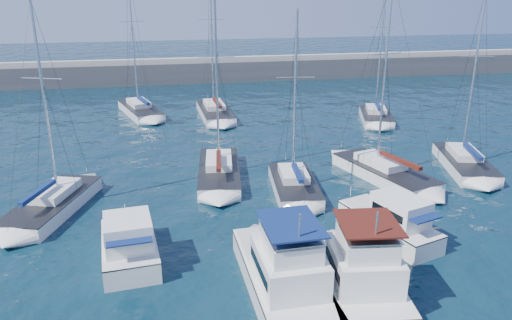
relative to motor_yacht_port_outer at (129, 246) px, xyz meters
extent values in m
plane|color=black|center=(9.30, 0.73, -0.94)|extent=(220.00, 220.00, 0.00)
cube|color=#424244|center=(9.30, 52.73, 0.06)|extent=(160.00, 6.00, 4.00)
cube|color=gray|center=(9.30, 52.73, 2.26)|extent=(160.00, 1.20, 0.50)
cube|color=silver|center=(-0.02, 0.23, -0.54)|extent=(3.39, 6.09, 1.60)
cube|color=#262628|center=(-0.02, 0.23, 0.21)|extent=(3.45, 6.10, 0.08)
cube|color=silver|center=(0.05, -0.47, 1.06)|extent=(2.65, 2.94, 1.60)
cube|color=black|center=(0.05, -0.47, 1.14)|extent=(2.64, 2.40, 0.45)
cube|color=#0D1F50|center=(0.16, -1.53, 1.36)|extent=(2.41, 2.00, 0.07)
cube|color=silver|center=(7.43, -4.10, -0.54)|extent=(3.55, 9.01, 1.60)
cube|color=#262628|center=(7.43, -4.10, 0.21)|extent=(3.61, 9.01, 0.08)
cube|color=silver|center=(7.47, -5.18, 1.06)|extent=(2.91, 4.21, 1.60)
cube|color=black|center=(7.47, -5.18, 1.14)|extent=(2.94, 3.39, 0.45)
cube|color=silver|center=(7.47, -5.38, 2.31)|extent=(2.32, 2.96, 0.90)
cube|color=#0D1F50|center=(7.47, -5.38, 3.31)|extent=(2.61, 3.38, 0.08)
cube|color=silver|center=(10.99, -4.82, -0.54)|extent=(4.33, 8.21, 1.60)
cube|color=#262628|center=(10.99, -4.82, 0.21)|extent=(4.39, 8.22, 0.08)
cube|color=silver|center=(10.88, -5.77, 1.06)|extent=(3.31, 3.96, 1.60)
cube|color=black|center=(10.88, -5.77, 1.14)|extent=(3.28, 3.25, 0.45)
cube|color=silver|center=(10.85, -5.96, 2.31)|extent=(2.60, 2.81, 0.90)
cube|color=#42130D|center=(10.85, -5.96, 3.31)|extent=(2.94, 3.20, 0.08)
cube|color=silver|center=(14.95, 0.15, -0.54)|extent=(4.26, 7.01, 1.60)
cube|color=#262628|center=(14.95, 0.15, 0.21)|extent=(4.31, 7.02, 0.08)
cube|color=silver|center=(15.20, -0.61, 1.06)|extent=(2.84, 3.53, 1.60)
cube|color=black|center=(15.20, -0.61, 1.14)|extent=(2.69, 2.95, 0.45)
cube|color=#0D1F50|center=(15.57, -1.76, 1.36)|extent=(2.41, 2.49, 0.07)
cube|color=silver|center=(-5.32, 7.37, -0.64)|extent=(5.56, 8.92, 1.30)
cube|color=#262628|center=(-5.32, 7.37, -0.01)|extent=(5.62, 8.94, 0.06)
cube|color=silver|center=(-5.15, 7.87, 0.31)|extent=(3.04, 4.11, 0.55)
cylinder|color=silver|center=(-5.04, 8.17, 6.52)|extent=(0.18, 0.18, 12.03)
cylinder|color=silver|center=(-5.72, 6.18, 0.86)|extent=(1.47, 4.01, 0.12)
cube|color=#0D1F50|center=(-5.76, 6.09, 1.01)|extent=(1.56, 3.69, 0.28)
cube|color=silver|center=(6.16, 11.25, -0.64)|extent=(4.03, 9.36, 1.30)
cube|color=#262628|center=(6.16, 11.25, -0.01)|extent=(4.09, 9.37, 0.06)
cube|color=silver|center=(6.23, 11.82, 0.31)|extent=(2.39, 4.17, 0.55)
cylinder|color=silver|center=(6.27, 12.15, 6.91)|extent=(0.18, 0.18, 12.82)
cylinder|color=silver|center=(6.01, 9.90, 0.86)|extent=(0.64, 4.52, 0.12)
cube|color=#42130D|center=(6.00, 9.80, 1.01)|extent=(0.82, 4.10, 0.28)
cube|color=silver|center=(11.15, 7.52, -0.64)|extent=(3.61, 7.54, 1.30)
cube|color=#262628|center=(11.15, 7.52, -0.01)|extent=(3.67, 7.55, 0.06)
cube|color=silver|center=(11.19, 7.97, 0.31)|extent=(2.19, 3.36, 0.55)
cylinder|color=silver|center=(11.22, 8.25, 6.11)|extent=(0.18, 0.18, 11.22)
cylinder|color=silver|center=(11.04, 6.43, 0.86)|extent=(0.48, 3.64, 0.12)
cube|color=#0D1F50|center=(11.03, 6.33, 1.01)|extent=(0.67, 3.30, 0.28)
cube|color=silver|center=(18.65, 8.79, -0.64)|extent=(5.69, 9.65, 1.30)
cube|color=#262628|center=(18.65, 8.79, -0.01)|extent=(5.74, 9.67, 0.06)
cube|color=silver|center=(18.48, 9.34, 0.31)|extent=(3.12, 4.42, 0.55)
cylinder|color=silver|center=(18.38, 9.67, 7.13)|extent=(0.18, 0.18, 13.24)
cylinder|color=silver|center=(19.06, 7.48, 0.86)|extent=(1.48, 4.40, 0.12)
cube|color=#42130D|center=(19.09, 7.39, 1.01)|extent=(1.56, 4.03, 0.28)
cube|color=silver|center=(25.92, 9.57, -0.64)|extent=(5.04, 8.79, 1.30)
cube|color=#262628|center=(25.92, 9.57, -0.01)|extent=(5.09, 8.80, 0.06)
cube|color=silver|center=(26.06, 10.07, 0.31)|extent=(2.82, 4.01, 0.55)
cylinder|color=silver|center=(26.14, 10.37, 6.72)|extent=(0.18, 0.18, 12.42)
cylinder|color=silver|center=(25.60, 8.37, 0.86)|extent=(1.18, 4.04, 0.12)
cube|color=#0D1F50|center=(25.58, 8.27, 1.01)|extent=(1.30, 3.70, 0.28)
cube|color=silver|center=(-0.32, 32.50, -0.64)|extent=(5.51, 9.50, 1.30)
cube|color=#262628|center=(-0.32, 32.50, -0.01)|extent=(5.57, 9.52, 0.06)
cube|color=silver|center=(-0.49, 33.04, 0.31)|extent=(3.02, 4.34, 0.55)
cylinder|color=silver|center=(-0.59, 33.36, 7.84)|extent=(0.18, 0.18, 14.67)
cylinder|color=silver|center=(0.07, 31.20, 0.86)|extent=(1.44, 4.35, 0.12)
cube|color=#0D1F50|center=(0.10, 31.11, 1.01)|extent=(1.53, 3.98, 0.28)
cube|color=silver|center=(7.93, 29.97, -0.64)|extent=(3.49, 9.65, 1.30)
cube|color=#262628|center=(7.93, 29.97, -0.01)|extent=(3.56, 9.65, 0.06)
cube|color=silver|center=(7.90, 30.56, 0.31)|extent=(2.19, 4.25, 0.55)
cylinder|color=silver|center=(7.89, 30.92, 8.06)|extent=(0.18, 0.18, 15.12)
cylinder|color=silver|center=(7.99, 28.54, 0.86)|extent=(0.32, 4.76, 0.12)
cube|color=#42130D|center=(7.99, 28.44, 1.01)|extent=(0.53, 4.30, 0.28)
cube|color=silver|center=(24.90, 24.76, -0.64)|extent=(4.96, 7.74, 1.30)
cube|color=#262628|center=(24.90, 24.76, -0.01)|extent=(5.02, 7.76, 0.06)
cube|color=silver|center=(25.03, 25.19, 0.31)|extent=(2.78, 3.57, 0.55)
cylinder|color=silver|center=(25.11, 25.45, 7.55)|extent=(0.18, 0.18, 14.08)
cylinder|color=silver|center=(24.59, 23.73, 0.86)|extent=(1.16, 3.47, 0.12)
cube|color=#0D1F50|center=(24.56, 23.64, 1.01)|extent=(1.27, 3.19, 0.28)
camera|label=1|loc=(2.28, -24.47, 13.31)|focal=35.00mm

